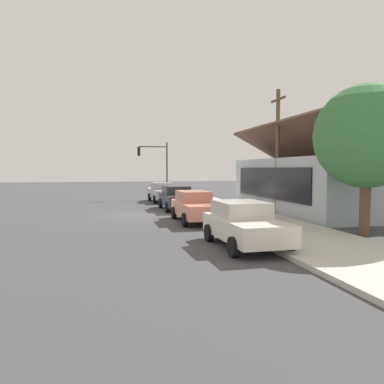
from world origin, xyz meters
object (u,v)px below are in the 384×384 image
at_px(car_silver, 163,192).
at_px(utility_pole_wooden, 278,149).
at_px(car_ivory, 244,224).
at_px(traffic_light_main, 156,161).
at_px(car_coral, 195,206).
at_px(shade_tree, 367,137).
at_px(car_charcoal, 177,198).
at_px(fire_hydrant_red, 186,197).

distance_m(car_silver, utility_pole_wooden, 12.03).
xyz_separation_m(car_silver, car_ivory, (18.88, 0.22, -0.00)).
height_order(traffic_light_main, utility_pole_wooden, utility_pole_wooden).
bearing_deg(car_coral, utility_pole_wooden, 109.83).
xyz_separation_m(car_ivory, shade_tree, (-1.08, 5.67, 3.27)).
bearing_deg(utility_pole_wooden, car_charcoal, -125.58).
distance_m(shade_tree, traffic_light_main, 22.29).
bearing_deg(shade_tree, car_ivory, -79.20).
bearing_deg(utility_pole_wooden, car_coral, -69.74).
distance_m(car_silver, fire_hydrant_red, 2.62).
bearing_deg(traffic_light_main, utility_pole_wooden, 22.21).
height_order(utility_pole_wooden, fire_hydrant_red, utility_pole_wooden).
height_order(car_coral, utility_pole_wooden, utility_pole_wooden).
height_order(car_silver, utility_pole_wooden, utility_pole_wooden).
relative_size(car_charcoal, utility_pole_wooden, 0.64).
xyz_separation_m(car_charcoal, traffic_light_main, (-9.96, -0.21, 2.67)).
bearing_deg(car_silver, car_charcoal, -1.64).
xyz_separation_m(car_charcoal, fire_hydrant_red, (-4.21, 1.45, -0.32)).
bearing_deg(car_charcoal, shade_tree, 26.66).
xyz_separation_m(utility_pole_wooden, fire_hydrant_red, (-8.11, -4.00, -3.43)).
bearing_deg(shade_tree, car_silver, -161.67).
distance_m(car_charcoal, traffic_light_main, 10.31).
height_order(car_coral, shade_tree, shade_tree).
height_order(shade_tree, traffic_light_main, shade_tree).
bearing_deg(shade_tree, car_charcoal, -153.12).
height_order(traffic_light_main, fire_hydrant_red, traffic_light_main).
xyz_separation_m(car_coral, car_ivory, (6.61, 0.28, -0.00)).
height_order(car_charcoal, car_ivory, same).
bearing_deg(fire_hydrant_red, car_silver, -143.96).
xyz_separation_m(car_coral, traffic_light_main, (-15.92, -0.07, 2.68)).
distance_m(car_coral, utility_pole_wooden, 6.72).
bearing_deg(fire_hydrant_red, traffic_light_main, -163.90).
bearing_deg(car_silver, car_ivory, -1.65).
bearing_deg(traffic_light_main, shade_tree, 15.70).
bearing_deg(utility_pole_wooden, fire_hydrant_red, -153.76).
distance_m(shade_tree, utility_pole_wooden, 7.60).
bearing_deg(traffic_light_main, car_charcoal, 1.18).
relative_size(shade_tree, utility_pole_wooden, 0.83).
distance_m(car_charcoal, car_coral, 5.97).
xyz_separation_m(car_coral, fire_hydrant_red, (-10.18, 1.59, -0.32)).
height_order(car_ivory, shade_tree, shade_tree).
bearing_deg(car_ivory, fire_hydrant_red, 174.00).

